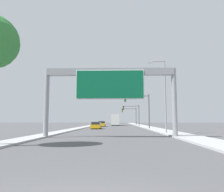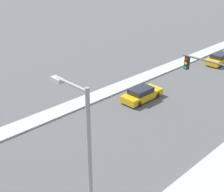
% 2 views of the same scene
% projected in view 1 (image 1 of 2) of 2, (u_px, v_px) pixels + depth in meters
% --- Properties ---
extents(sidewalk_right, '(3.00, 120.00, 0.15)m').
position_uv_depth(sidewalk_right, '(142.00, 126.00, 63.10)').
color(sidewalk_right, '#AEAEAE').
rests_on(sidewalk_right, ground).
extents(median_strip_left, '(2.00, 120.00, 0.15)m').
position_uv_depth(median_strip_left, '(90.00, 126.00, 63.50)').
color(median_strip_left, '#AEAEAE').
rests_on(median_strip_left, ground).
extents(sign_gantry, '(13.39, 0.73, 6.97)m').
position_uv_depth(sign_gantry, '(110.00, 84.00, 22.05)').
color(sign_gantry, gray).
rests_on(sign_gantry, ground).
extents(car_far_center, '(1.82, 4.59, 1.36)m').
position_uv_depth(car_far_center, '(96.00, 126.00, 43.08)').
color(car_far_center, gold).
rests_on(car_far_center, ground).
extents(car_far_right, '(1.80, 4.67, 1.43)m').
position_uv_depth(car_far_right, '(102.00, 124.00, 58.93)').
color(car_far_right, gold).
rests_on(car_far_right, ground).
extents(truck_box_primary, '(2.42, 8.99, 3.55)m').
position_uv_depth(truck_box_primary, '(115.00, 120.00, 69.37)').
color(truck_box_primary, white).
rests_on(truck_box_primary, ground).
extents(traffic_light_near_intersection, '(5.02, 0.32, 6.65)m').
position_uv_depth(traffic_light_near_intersection, '(141.00, 105.00, 41.79)').
color(traffic_light_near_intersection, '#4C4C4F').
rests_on(traffic_light_near_intersection, ground).
extents(traffic_light_mid_block, '(4.85, 0.32, 5.95)m').
position_uv_depth(traffic_light_mid_block, '(133.00, 112.00, 61.62)').
color(traffic_light_mid_block, '#4C4C4F').
rests_on(traffic_light_mid_block, ground).
extents(traffic_light_far_intersection, '(4.99, 0.32, 5.71)m').
position_uv_depth(traffic_light_far_intersection, '(131.00, 113.00, 71.54)').
color(traffic_light_far_intersection, '#4C4C4F').
rests_on(traffic_light_far_intersection, ground).
extents(street_lamp_right, '(2.27, 0.28, 9.43)m').
position_uv_depth(street_lamp_right, '(163.00, 91.00, 27.83)').
color(street_lamp_right, gray).
rests_on(street_lamp_right, ground).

